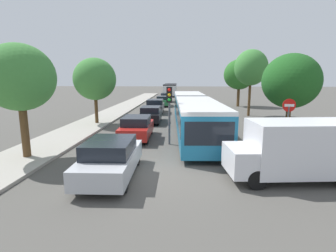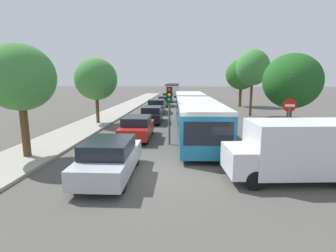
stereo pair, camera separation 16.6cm
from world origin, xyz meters
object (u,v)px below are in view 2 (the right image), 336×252
object	(u,v)px
queued_car_silver	(109,158)
tree_right_mid	(253,68)
queued_car_green	(165,101)
queued_car_black	(152,114)
tree_left_near	(20,78)
city_bus_rear	(173,89)
no_entry_sign	(289,117)
direction_sign_post	(291,100)
articulated_bus	(194,111)
queued_car_red	(137,127)
traffic_light	(169,103)
tree_right_near	(292,81)
tree_right_far	(241,75)
tree_left_mid	(96,80)
white_van	(297,149)
queued_car_white	(168,97)
queued_car_graphite	(157,106)

from	to	relation	value
queued_car_silver	tree_right_mid	distance (m)	20.27
queued_car_silver	queued_car_green	xyz separation A→B (m)	(-0.06, 25.85, -0.09)
queued_car_black	tree_left_near	xyz separation A→B (m)	(-4.71, -10.71, 3.19)
city_bus_rear	queued_car_green	world-z (taller)	city_bus_rear
queued_car_silver	no_entry_sign	size ratio (longest dim) A/B	1.60
tree_left_near	direction_sign_post	bearing A→B (deg)	19.90
articulated_bus	queued_car_red	world-z (taller)	articulated_bus
traffic_light	tree_right_near	xyz separation A→B (m)	(7.49, 1.88, 1.19)
tree_left_near	queued_car_red	bearing A→B (deg)	44.86
tree_right_far	tree_right_mid	bearing A→B (deg)	-94.17
queued_car_green	articulated_bus	bearing A→B (deg)	-168.95
traffic_light	no_entry_sign	world-z (taller)	traffic_light
city_bus_rear	tree_right_near	world-z (taller)	tree_right_near
queued_car_green	queued_car_red	bearing A→B (deg)	178.13
articulated_bus	queued_car_black	bearing A→B (deg)	-133.59
queued_car_red	tree_left_mid	bearing A→B (deg)	39.49
queued_car_black	city_bus_rear	bearing A→B (deg)	-1.36
city_bus_rear	white_van	size ratio (longest dim) A/B	2.21
queued_car_red	queued_car_white	xyz separation A→B (m)	(0.11, 25.63, -0.03)
queued_car_green	tree_right_far	distance (m)	10.81
queued_car_white	city_bus_rear	bearing A→B (deg)	-1.14
queued_car_black	no_entry_sign	distance (m)	11.94
queued_car_green	queued_car_graphite	bearing A→B (deg)	176.00
white_van	direction_sign_post	world-z (taller)	direction_sign_post
city_bus_rear	queued_car_white	size ratio (longest dim) A/B	2.79
queued_car_graphite	traffic_light	xyz separation A→B (m)	(2.38, -13.71, 1.74)
queued_car_black	traffic_light	size ratio (longest dim) A/B	1.21
no_entry_sign	tree_right_far	distance (m)	21.94
queued_car_green	tree_right_near	world-z (taller)	tree_right_near
white_van	tree_left_near	distance (m)	12.45
queued_car_red	queued_car_black	size ratio (longest dim) A/B	1.04
queued_car_red	tree_right_mid	size ratio (longest dim) A/B	0.64
city_bus_rear	tree_right_near	size ratio (longest dim) A/B	2.12
queued_car_black	traffic_light	world-z (taller)	traffic_light
city_bus_rear	no_entry_sign	world-z (taller)	no_entry_sign
queued_car_green	tree_right_far	world-z (taller)	tree_right_far
queued_car_black	direction_sign_post	bearing A→B (deg)	-121.37
direction_sign_post	queued_car_black	bearing A→B (deg)	-36.66
queued_car_green	no_entry_sign	distance (m)	23.06
tree_right_mid	tree_right_far	distance (m)	8.81
city_bus_rear	queued_car_white	bearing A→B (deg)	179.30
no_entry_sign	direction_sign_post	distance (m)	3.08
city_bus_rear	white_van	bearing A→B (deg)	-172.07
queued_car_graphite	direction_sign_post	distance (m)	15.51
queued_car_silver	tree_right_far	distance (m)	28.31
queued_car_red	white_van	xyz separation A→B (m)	(7.43, -6.41, 0.50)
city_bus_rear	direction_sign_post	world-z (taller)	direction_sign_post
tree_right_near	tree_right_far	distance (m)	19.04
tree_right_near	city_bus_rear	bearing A→B (deg)	103.73
queued_car_red	queued_car_graphite	world-z (taller)	queued_car_graphite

